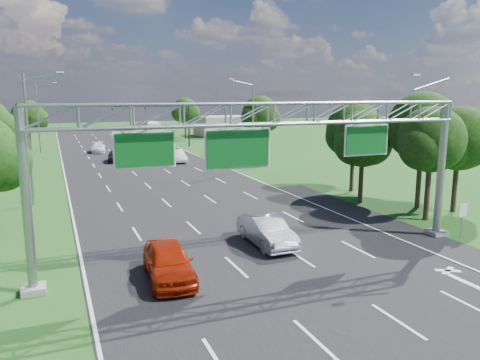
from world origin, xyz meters
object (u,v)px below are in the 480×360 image
traffic_signal (167,115)px  red_coupe (169,262)px  sign_gantry (272,126)px  box_truck (153,131)px  regulatory_sign (463,213)px  silver_sedan (267,231)px

traffic_signal → red_coupe: 55.41m
sign_gantry → box_truck: size_ratio=2.75×
regulatory_sign → box_truck: 68.52m
silver_sedan → traffic_signal: bearing=83.1°
silver_sedan → box_truck: size_ratio=0.59×
regulatory_sign → red_coupe: 17.65m
sign_gantry → red_coupe: (-5.57, -0.76, -6.03)m
traffic_signal → red_coupe: (-12.72, -53.76, -4.31)m
regulatory_sign → red_coupe: bearing=179.1°
sign_gantry → box_truck: bearing=83.5°
red_coupe → silver_sedan: bearing=29.1°
sign_gantry → silver_sedan: 6.48m
sign_gantry → silver_sedan: sign_gantry is taller
regulatory_sign → traffic_signal: size_ratio=0.17×
traffic_signal → sign_gantry: bearing=-97.7°
traffic_signal → box_truck: size_ratio=1.43×
regulatory_sign → red_coupe: size_ratio=0.42×
sign_gantry → regulatory_sign: (12.07, -1.02, -5.38)m
traffic_signal → silver_sedan: (-6.37, -50.83, -4.33)m
sign_gantry → silver_sedan: (0.78, 2.17, -6.06)m
sign_gantry → red_coupe: sign_gantry is taller
sign_gantry → box_truck: (7.67, 67.36, -5.35)m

